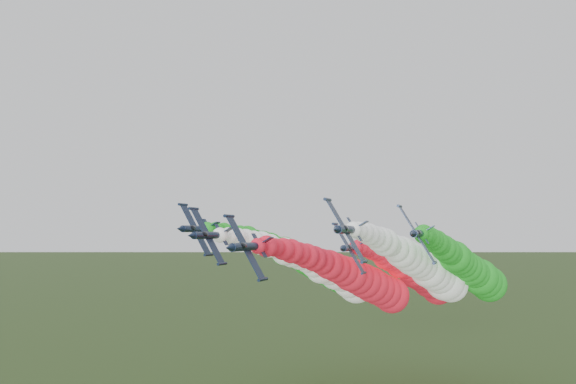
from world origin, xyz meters
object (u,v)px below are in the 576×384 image
Objects in this scene: jet_lead at (361,280)px; jet_inner_left at (327,271)px; jet_outer_right at (470,269)px; jet_trail at (416,275)px; jet_inner_right at (426,269)px; jet_outer_left at (309,263)px.

jet_lead is 13.28m from jet_inner_left.
jet_outer_right is 1.00× the size of jet_trail.
jet_lead is 1.00× the size of jet_inner_right.
jet_lead is at bearing -106.04° from jet_trail.
jet_inner_left reaches higher than jet_lead.
jet_inner_left is at bearing 171.65° from jet_inner_right.
jet_inner_right reaches higher than jet_trail.
jet_inner_right is (12.62, 5.56, 2.28)m from jet_lead.
jet_inner_left is 24.91m from jet_trail.
jet_inner_left is at bearing -164.97° from jet_outer_right.
jet_inner_right reaches higher than jet_inner_left.
jet_outer_right is (30.66, 8.23, 0.49)m from jet_inner_left.
jet_lead is 13.98m from jet_inner_right.
jet_outer_right is at bearing -35.57° from jet_trail.
jet_trail is at bearing 73.96° from jet_lead.
jet_lead is 1.00× the size of jet_outer_left.
jet_inner_right is at bearing -17.27° from jet_outer_left.
jet_outer_right reaches higher than jet_inner_left.
jet_inner_left is 1.01× the size of jet_outer_left.
jet_inner_left is at bearing 137.98° from jet_lead.
jet_trail is at bearing 103.40° from jet_inner_right.
jet_lead is 26.99m from jet_outer_right.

